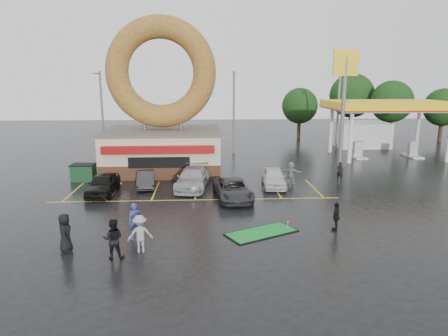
{
  "coord_description": "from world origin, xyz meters",
  "views": [
    {
      "loc": [
        0.57,
        -22.95,
        8.09
      ],
      "look_at": [
        1.99,
        3.53,
        2.2
      ],
      "focal_mm": 32.0,
      "sensor_mm": 36.0,
      "label": 1
    }
  ],
  "objects_px": {
    "streetlight_left": "(102,112)",
    "streetlight_mid": "(234,110)",
    "dumpster": "(84,173)",
    "gas_station": "(376,120)",
    "donut_shop": "(163,121)",
    "car_white": "(274,177)",
    "putting_green": "(261,232)",
    "shell_sign": "(344,88)",
    "car_dgrey": "(146,179)",
    "car_grey": "(233,189)",
    "person_cameraman": "(336,217)",
    "car_silver": "(193,178)",
    "person_blue": "(135,221)",
    "car_black": "(103,184)",
    "streetlight_right": "(338,109)"
  },
  "relations": [
    {
      "from": "car_white",
      "to": "streetlight_right",
      "type": "bearing_deg",
      "value": 61.83
    },
    {
      "from": "gas_station",
      "to": "car_silver",
      "type": "bearing_deg",
      "value": -144.44
    },
    {
      "from": "car_dgrey",
      "to": "person_blue",
      "type": "xyz_separation_m",
      "value": [
        0.88,
        -10.31,
        0.35
      ]
    },
    {
      "from": "donut_shop",
      "to": "dumpster",
      "type": "distance_m",
      "value": 8.15
    },
    {
      "from": "donut_shop",
      "to": "streetlight_right",
      "type": "distance_m",
      "value": 21.0
    },
    {
      "from": "streetlight_mid",
      "to": "putting_green",
      "type": "xyz_separation_m",
      "value": [
        -0.33,
        -23.77,
        -4.75
      ]
    },
    {
      "from": "dumpster",
      "to": "streetlight_right",
      "type": "bearing_deg",
      "value": 30.23
    },
    {
      "from": "person_blue",
      "to": "putting_green",
      "type": "bearing_deg",
      "value": -18.45
    },
    {
      "from": "shell_sign",
      "to": "streetlight_right",
      "type": "distance_m",
      "value": 10.68
    },
    {
      "from": "donut_shop",
      "to": "dumpster",
      "type": "relative_size",
      "value": 7.5
    },
    {
      "from": "car_white",
      "to": "car_dgrey",
      "type": "bearing_deg",
      "value": -177.45
    },
    {
      "from": "gas_station",
      "to": "streetlight_left",
      "type": "relative_size",
      "value": 1.52
    },
    {
      "from": "car_silver",
      "to": "person_cameraman",
      "type": "xyz_separation_m",
      "value": [
        8.02,
        -9.17,
        0.03
      ]
    },
    {
      "from": "gas_station",
      "to": "streetlight_mid",
      "type": "height_order",
      "value": "streetlight_mid"
    },
    {
      "from": "car_dgrey",
      "to": "shell_sign",
      "type": "bearing_deg",
      "value": 9.96
    },
    {
      "from": "donut_shop",
      "to": "putting_green",
      "type": "xyz_separation_m",
      "value": [
        6.67,
        -15.83,
        -4.43
      ]
    },
    {
      "from": "person_cameraman",
      "to": "car_black",
      "type": "bearing_deg",
      "value": -94.13
    },
    {
      "from": "shell_sign",
      "to": "person_cameraman",
      "type": "bearing_deg",
      "value": -109.55
    },
    {
      "from": "donut_shop",
      "to": "gas_station",
      "type": "relative_size",
      "value": 0.99
    },
    {
      "from": "donut_shop",
      "to": "car_dgrey",
      "type": "relative_size",
      "value": 3.65
    },
    {
      "from": "gas_station",
      "to": "person_cameraman",
      "type": "relative_size",
      "value": 8.5
    },
    {
      "from": "car_black",
      "to": "car_dgrey",
      "type": "distance_m",
      "value": 3.34
    },
    {
      "from": "car_white",
      "to": "dumpster",
      "type": "height_order",
      "value": "car_white"
    },
    {
      "from": "car_grey",
      "to": "streetlight_right",
      "type": "bearing_deg",
      "value": 47.98
    },
    {
      "from": "streetlight_mid",
      "to": "person_blue",
      "type": "bearing_deg",
      "value": -106.05
    },
    {
      "from": "donut_shop",
      "to": "car_dgrey",
      "type": "height_order",
      "value": "donut_shop"
    },
    {
      "from": "shell_sign",
      "to": "person_cameraman",
      "type": "height_order",
      "value": "shell_sign"
    },
    {
      "from": "putting_green",
      "to": "car_dgrey",
      "type": "bearing_deg",
      "value": 127.25
    },
    {
      "from": "streetlight_left",
      "to": "streetlight_mid",
      "type": "distance_m",
      "value": 14.04
    },
    {
      "from": "shell_sign",
      "to": "car_dgrey",
      "type": "height_order",
      "value": "shell_sign"
    },
    {
      "from": "streetlight_left",
      "to": "putting_green",
      "type": "distance_m",
      "value": 26.98
    },
    {
      "from": "donut_shop",
      "to": "putting_green",
      "type": "height_order",
      "value": "donut_shop"
    },
    {
      "from": "car_grey",
      "to": "person_cameraman",
      "type": "distance_m",
      "value": 8.08
    },
    {
      "from": "dumpster",
      "to": "gas_station",
      "type": "bearing_deg",
      "value": 25.36
    },
    {
      "from": "car_grey",
      "to": "car_white",
      "type": "xyz_separation_m",
      "value": [
        3.39,
        3.11,
        0.05
      ]
    },
    {
      "from": "shell_sign",
      "to": "car_white",
      "type": "height_order",
      "value": "shell_sign"
    },
    {
      "from": "car_silver",
      "to": "streetlight_left",
      "type": "bearing_deg",
      "value": 133.44
    },
    {
      "from": "streetlight_left",
      "to": "car_black",
      "type": "xyz_separation_m",
      "value": [
        3.36,
        -14.72,
        -4.03
      ]
    },
    {
      "from": "streetlight_mid",
      "to": "car_dgrey",
      "type": "relative_size",
      "value": 2.43
    },
    {
      "from": "car_dgrey",
      "to": "dumpster",
      "type": "height_order",
      "value": "dumpster"
    },
    {
      "from": "streetlight_right",
      "to": "putting_green",
      "type": "relative_size",
      "value": 2.14
    },
    {
      "from": "car_black",
      "to": "car_grey",
      "type": "relative_size",
      "value": 0.9
    },
    {
      "from": "shell_sign",
      "to": "streetlight_left",
      "type": "relative_size",
      "value": 1.18
    },
    {
      "from": "shell_sign",
      "to": "car_silver",
      "type": "height_order",
      "value": "shell_sign"
    },
    {
      "from": "car_black",
      "to": "streetlight_left",
      "type": "bearing_deg",
      "value": 104.38
    },
    {
      "from": "donut_shop",
      "to": "car_white",
      "type": "height_order",
      "value": "donut_shop"
    },
    {
      "from": "gas_station",
      "to": "dumpster",
      "type": "xyz_separation_m",
      "value": [
        -29.19,
        -11.66,
        -3.05
      ]
    },
    {
      "from": "car_silver",
      "to": "putting_green",
      "type": "relative_size",
      "value": 1.27
    },
    {
      "from": "shell_sign",
      "to": "putting_green",
      "type": "relative_size",
      "value": 2.52
    },
    {
      "from": "donut_shop",
      "to": "streetlight_right",
      "type": "bearing_deg",
      "value": 25.21
    }
  ]
}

